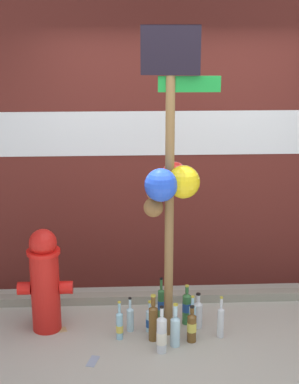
{
  "coord_description": "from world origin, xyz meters",
  "views": [
    {
      "loc": [
        -0.53,
        -3.83,
        2.48
      ],
      "look_at": [
        -0.32,
        0.52,
        1.24
      ],
      "focal_mm": 54.16,
      "sensor_mm": 36.0,
      "label": 1
    }
  ],
  "objects": [
    {
      "name": "litter_0",
      "position": [
        -1.06,
        0.62,
        0.0
      ],
      "size": [
        0.09,
        0.1,
        0.01
      ],
      "primitive_type": "cube",
      "rotation": [
        0.0,
        0.0,
        0.29
      ],
      "color": "tan",
      "rests_on": "ground_plane"
    },
    {
      "name": "bottle_6",
      "position": [
        -0.48,
        0.58,
        0.12
      ],
      "size": [
        0.06,
        0.06,
        0.31
      ],
      "color": "#B2DBEA",
      "rests_on": "ground_plane"
    },
    {
      "name": "bottle_2",
      "position": [
        -0.31,
        0.57,
        0.11
      ],
      "size": [
        0.07,
        0.07,
        0.28
      ],
      "color": "#B2DBEA",
      "rests_on": "ground_plane"
    },
    {
      "name": "curb_strip",
      "position": [
        0.0,
        1.12,
        0.04
      ],
      "size": [
        8.0,
        0.12,
        0.08
      ],
      "primitive_type": "cube",
      "color": "gray",
      "rests_on": "ground_plane"
    },
    {
      "name": "building_wall",
      "position": [
        -0.0,
        1.55,
        1.76
      ],
      "size": [
        10.0,
        0.21,
        3.52
      ],
      "color": "#561E19",
      "rests_on": "ground_plane"
    },
    {
      "name": "bottle_5",
      "position": [
        0.04,
        0.48,
        0.15
      ],
      "size": [
        0.06,
        0.06,
        0.36
      ],
      "color": "#93CCE0",
      "rests_on": "ground_plane"
    },
    {
      "name": "bottle_11",
      "position": [
        -0.24,
        0.24,
        0.16
      ],
      "size": [
        0.08,
        0.08,
        0.4
      ],
      "color": "silver",
      "rests_on": "ground_plane"
    },
    {
      "name": "bottle_10",
      "position": [
        -0.12,
        0.33,
        0.15
      ],
      "size": [
        0.08,
        0.08,
        0.37
      ],
      "color": "#B2DBEA",
      "rests_on": "ground_plane"
    },
    {
      "name": "memorial_post",
      "position": [
        -0.15,
        0.51,
        1.47
      ],
      "size": [
        0.6,
        0.52,
        2.5
      ],
      "color": "olive",
      "rests_on": "ground_plane"
    },
    {
      "name": "bottle_1",
      "position": [
        0.1,
        0.62,
        0.13
      ],
      "size": [
        0.08,
        0.08,
        0.31
      ],
      "color": "silver",
      "rests_on": "ground_plane"
    },
    {
      "name": "fire_hydrant",
      "position": [
        -1.19,
        0.65,
        0.45
      ],
      "size": [
        0.46,
        0.28,
        0.9
      ],
      "color": "red",
      "rests_on": "ground_plane"
    },
    {
      "name": "bottle_0",
      "position": [
        0.27,
        0.45,
        0.15
      ],
      "size": [
        0.06,
        0.06,
        0.36
      ],
      "color": "silver",
      "rests_on": "ground_plane"
    },
    {
      "name": "bottle_9",
      "position": [
        -0.2,
        0.81,
        0.14
      ],
      "size": [
        0.06,
        0.06,
        0.38
      ],
      "color": "#337038",
      "rests_on": "ground_plane"
    },
    {
      "name": "ground_plane",
      "position": [
        0.0,
        0.0,
        0.0
      ],
      "size": [
        14.0,
        14.0,
        0.0
      ],
      "primitive_type": "plane",
      "color": "#ADA899"
    },
    {
      "name": "litter_1",
      "position": [
        -0.78,
        0.13,
        0.0
      ],
      "size": [
        0.11,
        0.17,
        0.01
      ],
      "primitive_type": "cube",
      "rotation": [
        0.0,
        0.0,
        1.3
      ],
      "color": "#8C99B2",
      "rests_on": "ground_plane"
    },
    {
      "name": "bottle_3",
      "position": [
        0.01,
        0.69,
        0.15
      ],
      "size": [
        0.08,
        0.08,
        0.36
      ],
      "color": "#337038",
      "rests_on": "ground_plane"
    },
    {
      "name": "bottle_4",
      "position": [
        0.02,
        0.39,
        0.13
      ],
      "size": [
        0.08,
        0.08,
        0.32
      ],
      "color": "brown",
      "rests_on": "ground_plane"
    },
    {
      "name": "bottle_8",
      "position": [
        -0.29,
        0.42,
        0.17
      ],
      "size": [
        0.07,
        0.07,
        0.41
      ],
      "color": "brown",
      "rests_on": "ground_plane"
    },
    {
      "name": "bottle_7",
      "position": [
        -0.57,
        0.46,
        0.12
      ],
      "size": [
        0.06,
        0.06,
        0.34
      ],
      "color": "#93CCE0",
      "rests_on": "ground_plane"
    }
  ]
}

